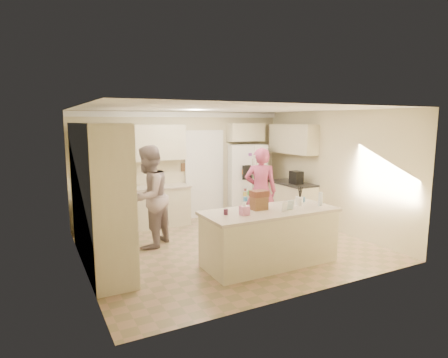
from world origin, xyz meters
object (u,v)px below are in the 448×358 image
coffee_maker (296,177)px  teen_girl (261,191)px  utensil_crock (299,201)px  teen_boy (149,197)px  tissue_box (244,211)px  island_base (269,238)px  refrigerator (246,180)px  dollhouse_body (259,203)px

coffee_maker → teen_girl: (-1.24, -0.38, -0.15)m
utensil_crock → teen_girl: 1.48m
teen_boy → tissue_box: bearing=73.3°
island_base → utensil_crock: (0.65, 0.05, 0.56)m
coffee_maker → teen_girl: 1.31m
coffee_maker → refrigerator: bearing=119.3°
dollhouse_body → teen_girl: teen_girl is taller
coffee_maker → utensil_crock: (-1.40, -1.85, -0.07)m
island_base → coffee_maker: bearing=42.8°
teen_boy → refrigerator: bearing=159.7°
refrigerator → tissue_box: bearing=-105.2°
refrigerator → teen_girl: bearing=-94.3°
coffee_maker → tissue_box: size_ratio=2.14×
utensil_crock → tissue_box: size_ratio=1.07×
dollhouse_body → teen_boy: bearing=129.4°
utensil_crock → island_base: bearing=-175.6°
refrigerator → utensil_crock: bearing=-87.5°
island_base → tissue_box: (-0.55, -0.10, 0.56)m
dollhouse_body → teen_boy: size_ratio=0.13×
refrigerator → dollhouse_body: 3.35m
refrigerator → teen_boy: teen_boy is taller
coffee_maker → island_base: size_ratio=0.14×
island_base → teen_boy: (-1.53, 1.78, 0.53)m
tissue_box → teen_girl: 2.12m
coffee_maker → island_base: bearing=-137.2°
tissue_box → dollhouse_body: bearing=26.6°
island_base → utensil_crock: size_ratio=14.67×
teen_girl → dollhouse_body: bearing=89.3°
tissue_box → dollhouse_body: size_ratio=0.54×
island_base → teen_boy: size_ratio=1.14×
dollhouse_body → teen_boy: (-1.38, 1.68, -0.07)m
utensil_crock → tissue_box: bearing=-172.9°
tissue_box → teen_boy: teen_boy is taller
dollhouse_body → teen_boy: teen_boy is taller
coffee_maker → utensil_crock: size_ratio=2.00×
island_base → dollhouse_body: dollhouse_body is taller
refrigerator → tissue_box: (-1.94, -3.17, 0.10)m
utensil_crock → coffee_maker: bearing=52.9°
tissue_box → coffee_maker: bearing=37.6°
tissue_box → dollhouse_body: 0.45m
refrigerator → utensil_crock: 3.11m
utensil_crock → teen_boy: (-2.18, 1.73, -0.03)m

